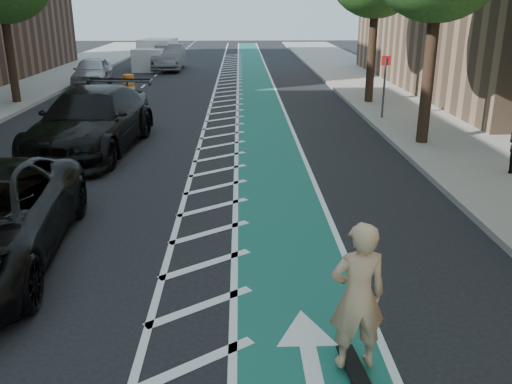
{
  "coord_description": "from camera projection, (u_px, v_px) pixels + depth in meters",
  "views": [
    {
      "loc": [
        2.13,
        -8.55,
        4.34
      ],
      "look_at": [
        2.4,
        0.69,
        1.1
      ],
      "focal_mm": 38.0,
      "sensor_mm": 36.0,
      "label": 1
    }
  ],
  "objects": [
    {
      "name": "ground",
      "position": [
        120.0,
        266.0,
        9.44
      ],
      "size": [
        120.0,
        120.0,
        0.0
      ],
      "primitive_type": "plane",
      "color": "black",
      "rests_on": "ground"
    },
    {
      "name": "bike_lane",
      "position": [
        265.0,
        134.0,
        18.96
      ],
      "size": [
        2.0,
        90.0,
        0.01
      ],
      "primitive_type": "cube",
      "color": "#1B6155",
      "rests_on": "ground"
    },
    {
      "name": "buffer_strip",
      "position": [
        223.0,
        134.0,
        18.92
      ],
      "size": [
        1.4,
        90.0,
        0.01
      ],
      "primitive_type": "cube",
      "color": "silver",
      "rests_on": "ground"
    },
    {
      "name": "sidewalk_right",
      "position": [
        449.0,
        131.0,
        19.11
      ],
      "size": [
        5.0,
        90.0,
        0.15
      ],
      "primitive_type": "cube",
      "color": "gray",
      "rests_on": "ground"
    },
    {
      "name": "curb_right",
      "position": [
        380.0,
        131.0,
        19.04
      ],
      "size": [
        0.12,
        90.0,
        0.16
      ],
      "primitive_type": "cube",
      "color": "gray",
      "rests_on": "ground"
    },
    {
      "name": "sign_post",
      "position": [
        384.0,
        86.0,
        20.53
      ],
      "size": [
        0.35,
        0.08,
        2.47
      ],
      "color": "#4C4C4C",
      "rests_on": "ground"
    },
    {
      "name": "skateboard",
      "position": [
        353.0,
        365.0,
        6.73
      ],
      "size": [
        0.3,
        0.8,
        0.1
      ],
      "rotation": [
        0.0,
        0.0,
        0.1
      ],
      "color": "black",
      "rests_on": "ground"
    },
    {
      "name": "skateboarder",
      "position": [
        358.0,
        296.0,
        6.41
      ],
      "size": [
        0.73,
        0.52,
        1.89
      ],
      "primitive_type": "imported",
      "rotation": [
        0.0,
        0.0,
        3.24
      ],
      "color": "tan",
      "rests_on": "skateboard"
    },
    {
      "name": "suv_far",
      "position": [
        92.0,
        121.0,
        16.49
      ],
      "size": [
        3.2,
        6.68,
        1.88
      ],
      "primitive_type": "imported",
      "rotation": [
        0.0,
        0.0,
        -0.09
      ],
      "color": "black",
      "rests_on": "ground"
    },
    {
      "name": "car_silver",
      "position": [
        92.0,
        71.0,
        29.8
      ],
      "size": [
        2.17,
        4.63,
        1.53
      ],
      "primitive_type": "imported",
      "rotation": [
        0.0,
        0.0,
        0.08
      ],
      "color": "#ACABB0",
      "rests_on": "ground"
    },
    {
      "name": "car_grey",
      "position": [
        169.0,
        57.0,
        36.72
      ],
      "size": [
        1.83,
        5.15,
        1.69
      ],
      "primitive_type": "imported",
      "rotation": [
        0.0,
        0.0,
        0.01
      ],
      "color": "slate",
      "rests_on": "ground"
    },
    {
      "name": "box_truck",
      "position": [
        156.0,
        55.0,
        37.48
      ],
      "size": [
        2.68,
        4.93,
        1.96
      ],
      "rotation": [
        0.0,
        0.0,
        -0.13
      ],
      "color": "silver",
      "rests_on": "ground"
    },
    {
      "name": "barrel_b",
      "position": [
        103.0,
        104.0,
        22.43
      ],
      "size": [
        0.59,
        0.59,
        0.81
      ],
      "color": "orange",
      "rests_on": "ground"
    },
    {
      "name": "barrel_c",
      "position": [
        129.0,
        85.0,
        27.12
      ],
      "size": [
        0.71,
        0.71,
        0.96
      ],
      "color": "#FF610D",
      "rests_on": "ground"
    }
  ]
}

